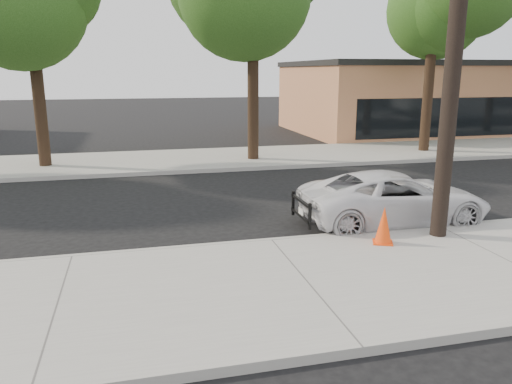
{
  "coord_description": "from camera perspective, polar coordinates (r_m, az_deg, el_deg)",
  "views": [
    {
      "loc": [
        -2.73,
        -11.77,
        3.61
      ],
      "look_at": [
        -0.14,
        -1.32,
        1.0
      ],
      "focal_mm": 35.0,
      "sensor_mm": 36.0,
      "label": 1
    }
  ],
  "objects": [
    {
      "name": "building_main",
      "position": [
        33.53,
        20.38,
        10.03
      ],
      "size": [
        18.0,
        10.0,
        4.0
      ],
      "primitive_type": "cube",
      "color": "#C27451",
      "rests_on": "ground"
    },
    {
      "name": "far_sidewalk",
      "position": [
        20.76,
        -6.17,
        3.73
      ],
      "size": [
        90.0,
        5.0,
        0.15
      ],
      "primitive_type": "cube",
      "color": "gray",
      "rests_on": "ground"
    },
    {
      "name": "ground",
      "position": [
        12.61,
        -0.83,
        -3.02
      ],
      "size": [
        120.0,
        120.0,
        0.0
      ],
      "primitive_type": "plane",
      "color": "black",
      "rests_on": "ground"
    },
    {
      "name": "utility_pole",
      "position": [
        11.11,
        22.05,
        18.3
      ],
      "size": [
        1.4,
        0.34,
        9.0
      ],
      "color": "black",
      "rests_on": "near_sidewalk"
    },
    {
      "name": "near_sidewalk",
      "position": [
        8.7,
        5.71,
        -10.41
      ],
      "size": [
        90.0,
        4.4,
        0.15
      ],
      "primitive_type": "cube",
      "color": "gray",
      "rests_on": "ground"
    },
    {
      "name": "police_cruiser",
      "position": [
        12.52,
        15.55,
        -0.64
      ],
      "size": [
        4.6,
        2.18,
        1.27
      ],
      "primitive_type": "imported",
      "rotation": [
        0.0,
        0.0,
        1.55
      ],
      "color": "silver",
      "rests_on": "ground"
    },
    {
      "name": "tree_d",
      "position": [
        23.74,
        20.4,
        19.48
      ],
      "size": [
        4.5,
        4.35,
        8.75
      ],
      "color": "black",
      "rests_on": "far_sidewalk"
    },
    {
      "name": "traffic_cone",
      "position": [
        10.6,
        14.39,
        -3.73
      ],
      "size": [
        0.53,
        0.53,
        0.78
      ],
      "rotation": [
        0.0,
        0.0,
        -0.42
      ],
      "color": "#FF460D",
      "rests_on": "near_sidewalk"
    },
    {
      "name": "curb_near",
      "position": [
        10.65,
        1.74,
        -5.77
      ],
      "size": [
        90.0,
        0.12,
        0.16
      ],
      "primitive_type": "cube",
      "color": "#9E9B93",
      "rests_on": "ground"
    }
  ]
}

